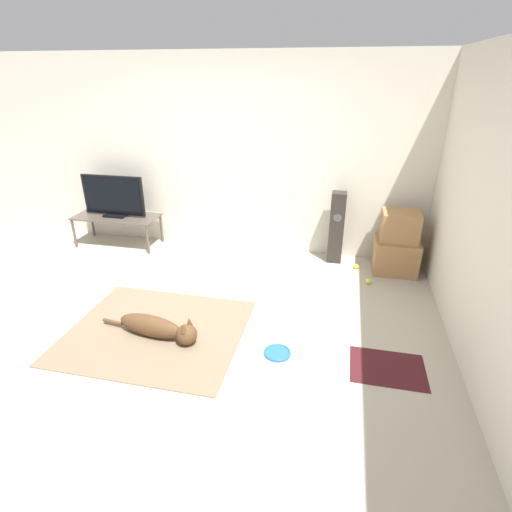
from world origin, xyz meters
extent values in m
plane|color=#BCB29E|center=(0.00, 0.00, 0.00)|extent=(12.00, 12.00, 0.00)
cube|color=silver|center=(0.00, 2.10, 1.27)|extent=(8.00, 0.06, 2.55)
cube|color=silver|center=(2.60, 0.00, 1.27)|extent=(0.06, 8.00, 2.55)
cube|color=#847056|center=(-0.18, -0.14, 0.01)|extent=(1.66, 1.44, 0.01)
ellipsoid|color=brown|center=(-0.19, -0.22, 0.12)|extent=(0.69, 0.27, 0.21)
sphere|color=brown|center=(0.19, -0.27, 0.11)|extent=(0.19, 0.19, 0.19)
cone|color=brown|center=(0.20, -0.22, 0.22)|extent=(0.06, 0.06, 0.09)
cone|color=brown|center=(0.19, -0.32, 0.22)|extent=(0.06, 0.06, 0.09)
cylinder|color=brown|center=(-0.63, -0.16, 0.06)|extent=(0.22, 0.06, 0.03)
cylinder|color=blue|center=(1.03, -0.23, 0.01)|extent=(0.24, 0.24, 0.02)
torus|color=blue|center=(1.03, -0.23, 0.02)|extent=(0.24, 0.24, 0.02)
cube|color=#A87A4C|center=(2.18, 1.73, 0.21)|extent=(0.53, 0.46, 0.42)
cube|color=#A87A4C|center=(2.18, 1.73, 0.60)|extent=(0.44, 0.39, 0.36)
cube|color=#2D2823|center=(1.43, 1.87, 0.47)|extent=(0.18, 0.18, 0.94)
cylinder|color=#4C4C51|center=(1.43, 1.78, 0.63)|extent=(0.10, 0.00, 0.10)
cube|color=brown|center=(-1.65, 1.76, 0.42)|extent=(1.19, 0.51, 0.02)
cylinder|color=brown|center=(-2.22, 1.54, 0.21)|extent=(0.04, 0.04, 0.41)
cylinder|color=brown|center=(-1.08, 1.54, 0.21)|extent=(0.04, 0.04, 0.41)
cylinder|color=brown|center=(-2.22, 1.99, 0.21)|extent=(0.04, 0.04, 0.41)
cylinder|color=brown|center=(-1.08, 1.99, 0.21)|extent=(0.04, 0.04, 0.41)
cube|color=black|center=(-1.65, 1.76, 0.45)|extent=(0.32, 0.20, 0.03)
cube|color=black|center=(-1.65, 1.77, 0.74)|extent=(0.90, 0.04, 0.55)
cube|color=black|center=(-1.65, 1.75, 0.74)|extent=(0.83, 0.01, 0.50)
sphere|color=#C6E033|center=(1.87, 1.29, 0.03)|extent=(0.07, 0.07, 0.07)
sphere|color=#C6E033|center=(1.72, 1.67, 0.03)|extent=(0.07, 0.07, 0.07)
cube|color=#47191E|center=(1.97, -0.21, 0.00)|extent=(0.63, 0.48, 0.01)
camera|label=1|loc=(1.46, -3.07, 2.29)|focal=28.00mm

